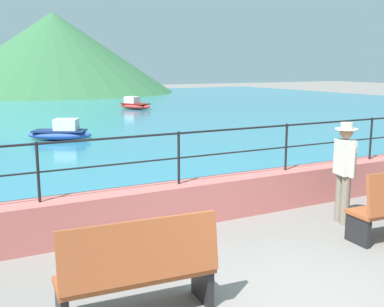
# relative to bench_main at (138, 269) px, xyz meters

# --- Properties ---
(ground_plane) EXTENTS (120.00, 120.00, 0.00)m
(ground_plane) POSITION_rel_bench_main_xyz_m (1.78, -0.60, -0.56)
(ground_plane) COLOR slate
(promenade_wall) EXTENTS (20.00, 0.56, 0.70)m
(promenade_wall) POSITION_rel_bench_main_xyz_m (1.78, 2.60, -0.21)
(promenade_wall) COLOR #BC605B
(promenade_wall) RESTS_ON ground
(railing) EXTENTS (18.44, 0.04, 0.90)m
(railing) POSITION_rel_bench_main_xyz_m (1.78, 2.60, 0.78)
(railing) COLOR black
(railing) RESTS_ON promenade_wall
(lake_water) EXTENTS (64.00, 44.32, 0.06)m
(lake_water) POSITION_rel_bench_main_xyz_m (1.78, 25.24, -0.53)
(lake_water) COLOR teal
(lake_water) RESTS_ON ground
(hill_main) EXTENTS (23.59, 23.59, 7.90)m
(hill_main) POSITION_rel_bench_main_xyz_m (8.88, 44.23, 3.39)
(hill_main) COLOR #33663D
(hill_main) RESTS_ON ground
(bench_main) EXTENTS (1.74, 0.70, 1.13)m
(bench_main) POSITION_rel_bench_main_xyz_m (0.00, 0.00, 0.00)
(bench_main) COLOR #9E4C28
(bench_main) RESTS_ON ground
(person_walking) EXTENTS (0.38, 0.55, 1.75)m
(person_walking) POSITION_rel_bench_main_xyz_m (4.27, 1.28, 0.42)
(person_walking) COLOR slate
(person_walking) RESTS_ON ground
(bollard) EXTENTS (0.24, 0.24, 0.59)m
(bollard) POSITION_rel_bench_main_xyz_m (5.47, 1.57, -0.26)
(bollard) COLOR gray
(bollard) RESTS_ON ground
(boat_2) EXTENTS (2.45, 1.91, 0.76)m
(boat_2) POSITION_rel_bench_main_xyz_m (2.09, 12.66, -0.23)
(boat_2) COLOR #2D4C9E
(boat_2) RESTS_ON lake_water
(boat_4) EXTENTS (1.85, 2.46, 0.76)m
(boat_4) POSITION_rel_bench_main_xyz_m (9.00, 23.08, -0.23)
(boat_4) COLOR red
(boat_4) RESTS_ON lake_water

